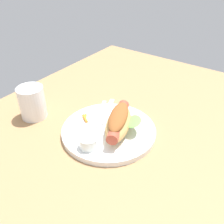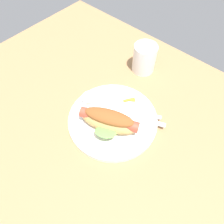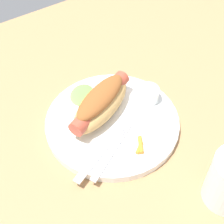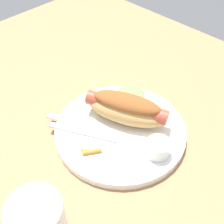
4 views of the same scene
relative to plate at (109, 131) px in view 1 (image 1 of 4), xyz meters
The scene contains 8 objects.
ground_plane 3.30cm from the plate, 70.99° to the right, with size 120.00×90.00×1.80cm, color #9E754C.
plate is the anchor object (origin of this frame).
hot_dog 5.07cm from the plate, 67.01° to the right, with size 17.97×13.08×6.15cm.
sauce_ramekin 9.65cm from the plate, behind, with size 4.53×4.53×3.03cm, color white.
fork 8.17cm from the plate, 53.48° to the left, with size 13.36×7.66×0.40cm.
knife 8.78cm from the plate, 39.04° to the left, with size 14.27×1.40×0.36cm, color silver.
carrot_garnish 8.67cm from the plate, 92.25° to the left, with size 3.22×3.54×0.82cm.
drinking_cup 25.44cm from the plate, 105.41° to the left, with size 7.97×7.97×10.13cm, color white.
Camera 1 is at (-46.43, -30.80, 45.87)cm, focal length 40.16 mm.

